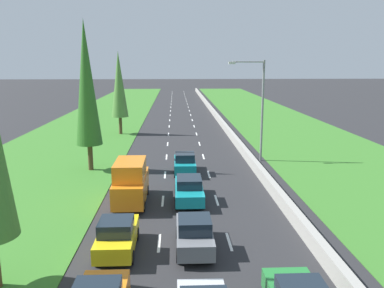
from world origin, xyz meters
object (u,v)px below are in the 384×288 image
object	(u,v)px
poplar_tree_second	(86,84)
teal_hatchback_centre_lane	(185,163)
street_light_mast	(259,103)
poplar_tree_third	(119,85)
grey_hatchback_centre_lane	(194,234)
teal_sedan_centre_lane	(189,189)
orange_van_left_lane	(131,182)
yellow_hatchback_left_lane	(117,236)

from	to	relation	value
poplar_tree_second	teal_hatchback_centre_lane	bearing A→B (deg)	-9.37
teal_hatchback_centre_lane	street_light_mast	bearing A→B (deg)	29.76
teal_hatchback_centre_lane	poplar_tree_third	world-z (taller)	poplar_tree_third
grey_hatchback_centre_lane	street_light_mast	distance (m)	18.77
teal_sedan_centre_lane	teal_hatchback_centre_lane	bearing A→B (deg)	90.91
orange_van_left_lane	street_light_mast	bearing A→B (deg)	45.77
teal_sedan_centre_lane	teal_hatchback_centre_lane	size ratio (longest dim) A/B	1.15
yellow_hatchback_left_lane	poplar_tree_second	distance (m)	16.44
yellow_hatchback_left_lane	poplar_tree_third	bearing A→B (deg)	97.39
teal_sedan_centre_lane	street_light_mast	distance (m)	13.01
teal_hatchback_centre_lane	grey_hatchback_centre_lane	bearing A→B (deg)	-89.49
poplar_tree_second	poplar_tree_third	world-z (taller)	poplar_tree_second
poplar_tree_third	orange_van_left_lane	bearing A→B (deg)	-80.82
orange_van_left_lane	poplar_tree_second	world-z (taller)	poplar_tree_second
teal_hatchback_centre_lane	teal_sedan_centre_lane	bearing A→B (deg)	-89.09
orange_van_left_lane	grey_hatchback_centre_lane	size ratio (longest dim) A/B	1.26
grey_hatchback_centre_lane	teal_sedan_centre_lane	world-z (taller)	grey_hatchback_centre_lane
street_light_mast	teal_sedan_centre_lane	bearing A→B (deg)	-122.47
grey_hatchback_centre_lane	poplar_tree_second	xyz separation A→B (m)	(-7.91, 14.50, 6.31)
poplar_tree_second	street_light_mast	bearing A→B (deg)	9.92
teal_hatchback_centre_lane	yellow_hatchback_left_lane	bearing A→B (deg)	-104.80
poplar_tree_second	street_light_mast	xyz separation A→B (m)	(14.46, 2.53, -1.91)
poplar_tree_second	poplar_tree_third	size ratio (longest dim) A/B	1.20
poplar_tree_second	poplar_tree_third	bearing A→B (deg)	89.21
teal_sedan_centre_lane	street_light_mast	bearing A→B (deg)	57.53
yellow_hatchback_left_lane	street_light_mast	bearing A→B (deg)	59.23
teal_sedan_centre_lane	street_light_mast	size ratio (longest dim) A/B	0.50
orange_van_left_lane	teal_hatchback_centre_lane	distance (m)	7.62
yellow_hatchback_left_lane	orange_van_left_lane	bearing A→B (deg)	90.59
poplar_tree_third	street_light_mast	size ratio (longest dim) A/B	1.13
yellow_hatchback_left_lane	orange_van_left_lane	xyz separation A→B (m)	(-0.07, 6.57, 0.56)
teal_sedan_centre_lane	poplar_tree_second	size ratio (longest dim) A/B	0.37
teal_sedan_centre_lane	teal_hatchback_centre_lane	distance (m)	6.51
teal_sedan_centre_lane	poplar_tree_second	bearing A→B (deg)	135.37
poplar_tree_second	yellow_hatchback_left_lane	bearing A→B (deg)	-73.63
grey_hatchback_centre_lane	street_light_mast	xyz separation A→B (m)	(6.55, 17.03, 4.40)
yellow_hatchback_left_lane	street_light_mast	distance (m)	20.37
grey_hatchback_centre_lane	teal_hatchback_centre_lane	world-z (taller)	same
yellow_hatchback_left_lane	poplar_tree_second	size ratio (longest dim) A/B	0.32
poplar_tree_third	grey_hatchback_centre_lane	bearing A→B (deg)	-76.15
orange_van_left_lane	poplar_tree_third	world-z (taller)	poplar_tree_third
orange_van_left_lane	grey_hatchback_centre_lane	xyz separation A→B (m)	(3.69, -6.50, -0.56)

